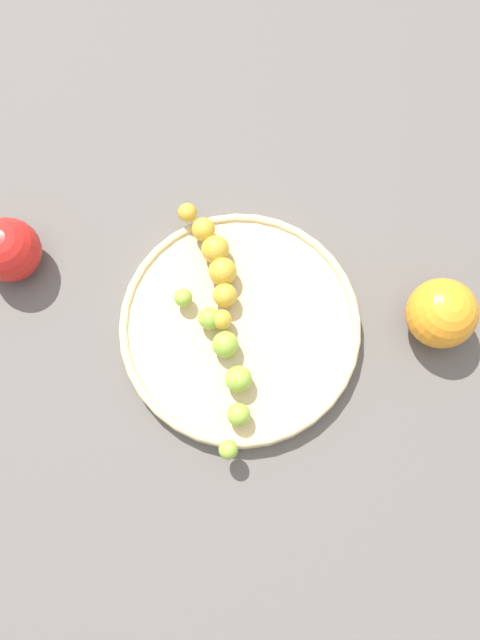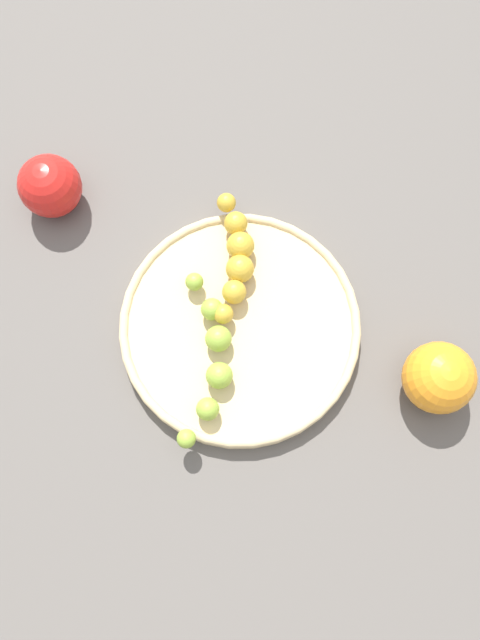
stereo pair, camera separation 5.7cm
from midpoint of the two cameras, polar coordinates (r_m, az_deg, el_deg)
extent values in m
plane|color=#56514C|center=(0.68, -2.34, -1.23)|extent=(2.40, 2.40, 0.00)
cylinder|color=#D1B784|center=(0.68, -2.37, -1.04)|extent=(0.27, 0.27, 0.02)
torus|color=#D1B784|center=(0.67, -2.40, -0.84)|extent=(0.27, 0.27, 0.01)
sphere|color=gold|center=(0.65, -4.17, -0.34)|extent=(0.02, 0.02, 0.02)
sphere|color=gold|center=(0.66, -3.86, 1.95)|extent=(0.03, 0.03, 0.03)
sphere|color=gold|center=(0.67, -4.05, 4.18)|extent=(0.03, 0.03, 0.03)
sphere|color=gold|center=(0.68, -4.71, 6.26)|extent=(0.03, 0.03, 0.03)
sphere|color=gold|center=(0.69, -5.80, 8.09)|extent=(0.03, 0.03, 0.03)
sphere|color=gold|center=(0.70, -7.27, 9.61)|extent=(0.02, 0.02, 0.02)
sphere|color=#8CAD38|center=(0.63, -3.71, -12.45)|extent=(0.02, 0.02, 0.02)
sphere|color=#8CAD38|center=(0.63, -2.69, -9.26)|extent=(0.02, 0.02, 0.02)
sphere|color=#8CAD38|center=(0.64, -2.66, -5.96)|extent=(0.03, 0.03, 0.03)
sphere|color=#8CAD38|center=(0.65, -3.59, -2.87)|extent=(0.03, 0.03, 0.03)
sphere|color=#8CAD38|center=(0.65, -5.35, -0.25)|extent=(0.02, 0.02, 0.02)
sphere|color=#8CAD38|center=(0.66, -7.75, 1.70)|extent=(0.02, 0.02, 0.02)
sphere|color=orange|center=(0.68, 16.15, 0.23)|extent=(0.08, 0.08, 0.08)
sphere|color=red|center=(0.73, -22.98, 5.73)|extent=(0.07, 0.07, 0.07)
camera|label=1|loc=(0.03, -92.54, -9.02)|focal=34.15mm
camera|label=2|loc=(0.03, 87.46, 9.02)|focal=34.15mm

